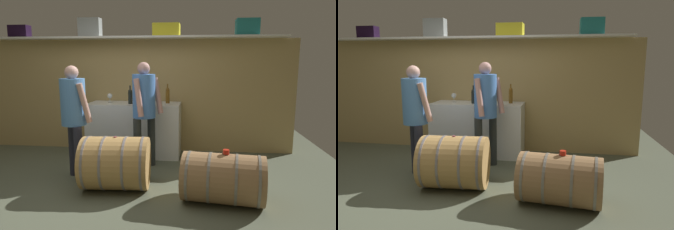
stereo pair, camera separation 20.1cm
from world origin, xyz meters
The scene contains 17 objects.
ground_plane centered at (0.00, 0.51, -0.01)m, with size 6.79×7.28×0.02m, color #555B48.
back_wall_panel centered at (0.00, 2.04, 0.96)m, with size 5.59×0.10×1.93m, color tan.
high_shelf_board centered at (0.00, 1.89, 1.94)m, with size 5.15×0.40×0.03m, color silver.
toolcase_black centered at (-1.90, 1.89, 2.06)m, with size 0.33×0.18×0.21m, color black.
toolcase_grey centered at (-0.64, 1.89, 2.11)m, with size 0.36×0.19×0.31m, color gray.
toolcase_yellow centered at (0.65, 1.89, 2.06)m, with size 0.43×0.28×0.20m, color yellow.
toolcase_teal centered at (1.94, 1.89, 2.09)m, with size 0.35×0.28×0.26m, color teal.
work_cabinet centered at (0.14, 1.68, 0.44)m, with size 1.52×0.60×0.87m, color white.
wine_bottle_dark centered at (0.09, 1.60, 1.00)m, with size 0.07×0.07×0.30m.
wine_bottle_amber centered at (0.68, 1.73, 1.01)m, with size 0.07×0.07×0.32m.
wine_glass centered at (-0.29, 1.72, 0.98)m, with size 0.08×0.08×0.16m.
red_funnel centered at (0.29, 1.58, 0.93)m, with size 0.11×0.11×0.12m, color red.
wine_barrel_near centered at (1.48, 0.03, 0.28)m, with size 0.95×0.65×0.57m.
wine_barrel_far centered at (0.21, 0.27, 0.33)m, with size 0.84×0.70×0.66m.
tasting_cup centered at (1.51, 0.03, 0.58)m, with size 0.07×0.07×0.05m, color red.
winemaker_pouring centered at (-0.41, 0.56, 0.92)m, with size 0.44×0.46×1.50m.
visitor_tasting centered at (0.42, 1.07, 0.95)m, with size 0.45×0.47×1.54m.
Camera 1 is at (1.22, -3.15, 1.53)m, focal length 32.14 mm.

